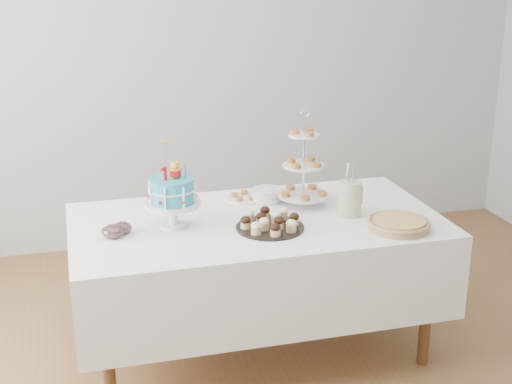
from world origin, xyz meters
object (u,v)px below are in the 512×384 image
object	(u,v)px
pastry_plate	(245,197)
jam_bowl_a	(113,231)
tiered_stand	(304,166)
utensil_pitcher	(350,197)
pie	(399,224)
jam_bowl_b	(122,228)
table	(257,259)
cupcake_tray	(270,221)
plate_stack	(267,195)
birthday_cake	(173,205)

from	to	relation	value
pastry_plate	jam_bowl_a	size ratio (longest dim) A/B	1.93
tiered_stand	utensil_pitcher	size ratio (longest dim) A/B	1.92
pie	jam_bowl_b	world-z (taller)	jam_bowl_b
table	pie	world-z (taller)	pie
jam_bowl_b	jam_bowl_a	bearing A→B (deg)	-136.17
cupcake_tray	plate_stack	bearing A→B (deg)	76.07
pie	pastry_plate	bearing A→B (deg)	134.53
plate_stack	utensil_pitcher	bearing A→B (deg)	-43.06
pie	table	bearing A→B (deg)	153.86
pastry_plate	jam_bowl_b	xyz separation A→B (m)	(-0.72, -0.34, 0.01)
birthday_cake	utensil_pitcher	xyz separation A→B (m)	(0.92, -0.07, -0.02)
plate_stack	jam_bowl_a	xyz separation A→B (m)	(-0.88, -0.33, -0.00)
table	cupcake_tray	world-z (taller)	cupcake_tray
birthday_cake	pastry_plate	xyz separation A→B (m)	(0.46, 0.32, -0.11)
birthday_cake	jam_bowl_a	world-z (taller)	birthday_cake
birthday_cake	pie	world-z (taller)	birthday_cake
jam_bowl_a	jam_bowl_b	xyz separation A→B (m)	(0.05, 0.05, -0.00)
jam_bowl_a	pie	bearing A→B (deg)	-10.62
utensil_pitcher	jam_bowl_a	bearing A→B (deg)	-171.34
table	birthday_cake	xyz separation A→B (m)	(-0.44, 0.01, 0.35)
plate_stack	table	bearing A→B (deg)	-116.30
cupcake_tray	plate_stack	distance (m)	0.43
table	tiered_stand	bearing A→B (deg)	25.35
cupcake_tray	pastry_plate	world-z (taller)	cupcake_tray
table	tiered_stand	size ratio (longest dim) A/B	3.55
cupcake_tray	jam_bowl_b	world-z (taller)	cupcake_tray
pie	pastry_plate	distance (m)	0.90
table	utensil_pitcher	size ratio (longest dim) A/B	6.82
table	jam_bowl_a	world-z (taller)	jam_bowl_a
plate_stack	pastry_plate	distance (m)	0.13
table	jam_bowl_a	bearing A→B (deg)	-175.48
cupcake_tray	tiered_stand	xyz separation A→B (m)	(0.27, 0.29, 0.19)
pie	tiered_stand	bearing A→B (deg)	127.25
pastry_plate	birthday_cake	bearing A→B (deg)	-145.13
jam_bowl_a	utensil_pitcher	xyz separation A→B (m)	(1.23, -0.01, 0.07)
plate_stack	pastry_plate	xyz separation A→B (m)	(-0.11, 0.06, -0.02)
pie	plate_stack	bearing A→B (deg)	131.53
cupcake_tray	pie	world-z (taller)	cupcake_tray
cupcake_tray	plate_stack	world-z (taller)	cupcake_tray
plate_stack	jam_bowl_b	xyz separation A→B (m)	(-0.83, -0.28, -0.01)
pastry_plate	utensil_pitcher	size ratio (longest dim) A/B	0.76
pie	utensil_pitcher	distance (m)	0.31
birthday_cake	pie	distance (m)	1.14
table	jam_bowl_a	xyz separation A→B (m)	(-0.74, -0.06, 0.26)
jam_bowl_b	utensil_pitcher	distance (m)	1.19
birthday_cake	cupcake_tray	bearing A→B (deg)	-37.57
jam_bowl_a	jam_bowl_b	distance (m)	0.07
table	pie	distance (m)	0.77
tiered_stand	jam_bowl_b	size ratio (longest dim) A/B	5.50
plate_stack	jam_bowl_a	size ratio (longest dim) A/B	1.58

